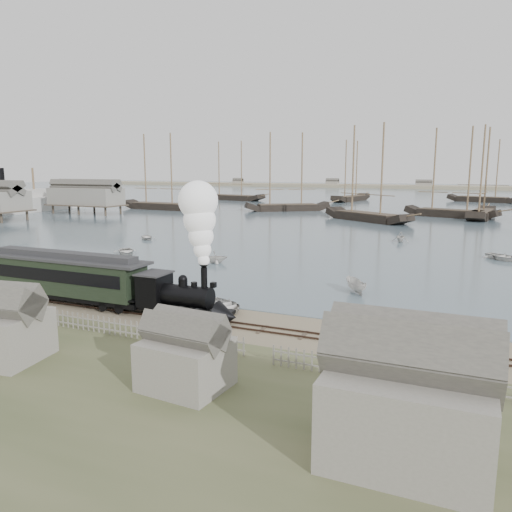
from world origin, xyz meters
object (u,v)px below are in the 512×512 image
at_px(beached_dinghy, 223,305).
at_px(steamship, 1,191).
at_px(locomotive, 194,260).
at_px(passenger_coach, 66,275).

relative_size(beached_dinghy, steamship, 0.09).
bearing_deg(locomotive, passenger_coach, 180.00).
bearing_deg(locomotive, steamship, 147.20).
xyz_separation_m(beached_dinghy, steamship, (-86.37, 52.06, 5.08)).
bearing_deg(steamship, locomotive, -125.43).
bearing_deg(beached_dinghy, steamship, 88.48).
xyz_separation_m(locomotive, steamship, (-85.72, 55.23, 1.02)).
bearing_deg(passenger_coach, locomotive, -0.00).
distance_m(passenger_coach, beached_dinghy, 13.37).
bearing_deg(beached_dinghy, passenger_coach, 133.43).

